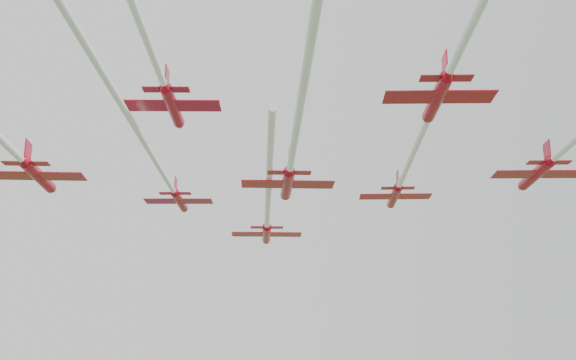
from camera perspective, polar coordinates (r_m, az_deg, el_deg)
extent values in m
cylinder|color=#B6071E|center=(102.59, -1.71, -4.26)|extent=(3.08, 9.44, 1.22)
cone|color=#B6071E|center=(108.17, -1.74, -4.86)|extent=(1.59, 2.19, 1.22)
cone|color=#B6071E|center=(97.34, -1.68, -3.64)|extent=(1.35, 1.52, 1.11)
ellipsoid|color=black|center=(104.84, -1.72, -4.27)|extent=(0.67, 1.12, 0.35)
cube|color=#B6071E|center=(101.67, -1.71, -4.32)|extent=(10.10, 4.78, 0.11)
cube|color=#B6071E|center=(98.37, -1.69, -3.77)|extent=(4.60, 2.19, 0.09)
cube|color=#B6071E|center=(98.84, -1.68, -3.11)|extent=(0.51, 1.97, 2.21)
cylinder|color=white|center=(75.82, -1.51, -0.20)|extent=(9.33, 42.29, 0.66)
cylinder|color=#B6071E|center=(86.65, -8.55, -1.64)|extent=(2.80, 7.67, 0.99)
cone|color=#B6071E|center=(91.10, -8.13, -2.35)|extent=(1.35, 1.81, 0.99)
cone|color=#B6071E|center=(82.47, -8.99, -0.90)|extent=(1.13, 1.26, 0.90)
ellipsoid|color=black|center=(88.46, -8.38, -1.70)|extent=(0.57, 0.92, 0.29)
cube|color=#B6071E|center=(85.90, -8.63, -1.67)|extent=(8.25, 4.17, 0.09)
cube|color=#B6071E|center=(83.28, -8.90, -1.05)|extent=(3.75, 1.91, 0.07)
cube|color=#B6071E|center=(83.71, -8.86, -0.43)|extent=(0.48, 1.59, 1.80)
cylinder|color=white|center=(56.50, -13.29, 6.27)|extent=(13.62, 53.16, 0.54)
cylinder|color=#B6071E|center=(90.60, 8.40, -1.27)|extent=(3.34, 8.41, 1.09)
cone|color=#B6071E|center=(95.53, 8.07, -2.03)|extent=(1.54, 2.01, 1.09)
cone|color=#B6071E|center=(85.98, 8.74, -0.47)|extent=(1.28, 1.42, 0.99)
ellipsoid|color=black|center=(92.61, 8.26, -1.34)|extent=(0.66, 1.02, 0.32)
cube|color=#B6071E|center=(89.77, 8.46, -1.30)|extent=(9.10, 4.85, 0.10)
cube|color=#B6071E|center=(86.88, 8.67, -0.64)|extent=(4.14, 2.22, 0.08)
cube|color=#B6071E|center=(87.36, 8.63, 0.02)|extent=(0.58, 1.75, 1.98)
cylinder|color=white|center=(69.51, 10.36, 3.24)|extent=(9.71, 32.51, 0.60)
cylinder|color=#B6071E|center=(75.78, -19.11, 0.32)|extent=(2.86, 9.18, 1.18)
cone|color=#B6071E|center=(80.91, -18.08, -0.76)|extent=(1.52, 2.12, 1.18)
cone|color=#B6071E|center=(70.99, -20.22, 1.47)|extent=(1.29, 1.47, 1.07)
ellipsoid|color=black|center=(77.88, -18.67, 0.19)|extent=(0.63, 1.09, 0.34)
cube|color=#B6071E|center=(74.91, -19.30, 0.30)|extent=(9.80, 4.50, 0.11)
cube|color=#B6071E|center=(71.93, -19.99, 1.23)|extent=(4.46, 2.07, 0.09)
cube|color=#B6071E|center=(72.46, -19.86, 2.08)|extent=(0.47, 1.92, 2.15)
cylinder|color=#B6071E|center=(75.18, -0.06, -0.32)|extent=(2.96, 9.25, 1.19)
cone|color=#B6071E|center=(80.56, -0.23, -1.37)|extent=(1.55, 2.14, 1.19)
cone|color=#B6071E|center=(70.14, 0.13, 0.82)|extent=(1.31, 1.48, 1.08)
ellipsoid|color=black|center=(77.38, -0.13, -0.43)|extent=(0.65, 1.10, 0.35)
cube|color=#B6071E|center=(74.28, -0.03, -0.34)|extent=(9.88, 4.62, 0.11)
cube|color=#B6071E|center=(71.13, 0.09, 0.58)|extent=(4.50, 2.12, 0.09)
cube|color=#B6071E|center=(71.68, 0.08, 1.45)|extent=(0.49, 1.93, 2.16)
cylinder|color=white|center=(44.30, 1.83, 10.96)|extent=(11.24, 53.31, 0.65)
cylinder|color=#B6071E|center=(76.57, 19.00, 0.45)|extent=(3.30, 8.64, 1.12)
cone|color=#B6071E|center=(81.38, 17.91, -0.58)|extent=(1.55, 2.06, 1.12)
cone|color=#B6071E|center=(72.09, 20.16, 1.53)|extent=(1.30, 1.44, 1.02)
ellipsoid|color=black|center=(78.54, 18.53, 0.32)|extent=(0.66, 1.04, 0.33)
cube|color=#B6071E|center=(75.76, 19.19, 0.43)|extent=(9.32, 4.85, 0.10)
cube|color=#B6071E|center=(72.97, 19.92, 1.31)|extent=(4.24, 2.22, 0.08)
cube|color=#B6071E|center=(73.47, 19.79, 2.10)|extent=(0.57, 1.79, 2.03)
cylinder|color=#B6071E|center=(61.60, -9.10, 5.77)|extent=(2.79, 7.90, 1.02)
cone|color=#B6071E|center=(66.01, -8.51, 4.26)|extent=(1.37, 1.86, 1.02)
cone|color=#B6071E|center=(57.49, -9.74, 7.40)|extent=(1.16, 1.29, 0.93)
ellipsoid|color=black|center=(63.44, -8.85, 5.47)|extent=(0.58, 0.95, 0.30)
cube|color=#B6071E|center=(60.83, -9.21, 5.82)|extent=(8.49, 4.21, 0.09)
cube|color=#B6071E|center=(58.29, -9.61, 7.06)|extent=(3.86, 1.93, 0.07)
cube|color=#B6071E|center=(58.85, -9.54, 7.91)|extent=(0.47, 1.64, 1.85)
cylinder|color=#B6071E|center=(59.32, 11.69, 6.37)|extent=(3.24, 8.43, 1.09)
cone|color=#B6071E|center=(64.01, 10.89, 4.66)|extent=(1.52, 2.01, 1.09)
cone|color=#B6071E|center=(54.97, 12.58, 8.25)|extent=(1.27, 1.41, 0.99)
ellipsoid|color=black|center=(61.28, 11.35, 6.02)|extent=(0.65, 1.02, 0.32)
cube|color=#B6071E|center=(58.51, 11.84, 6.44)|extent=(9.10, 4.75, 0.10)
cube|color=#B6071E|center=(55.82, 12.40, 7.86)|extent=(4.14, 2.18, 0.08)
cube|color=#B6071E|center=(56.43, 12.29, 8.79)|extent=(0.56, 1.75, 1.98)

